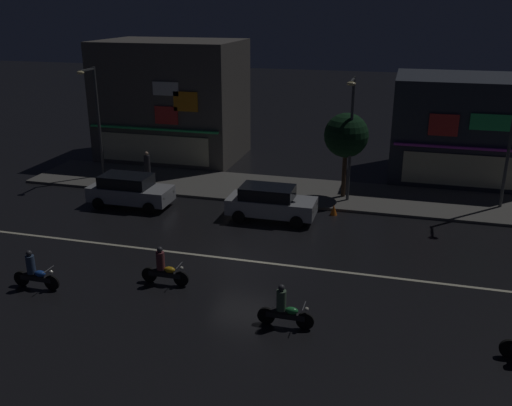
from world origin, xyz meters
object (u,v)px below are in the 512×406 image
object	(u,v)px
traffic_cone	(334,210)
pedestrian_on_sidewalk	(148,169)
streetlamp_mid	(351,129)
parked_car_trailing	(130,190)
motorcycle_lead	(284,309)
streetlamp_west	(96,113)
parked_car_near_kerb	(270,202)
motorcycle_opposite_lane	(163,269)
motorcycle_trailing_far	(34,272)

from	to	relation	value
traffic_cone	pedestrian_on_sidewalk	bearing A→B (deg)	169.90
pedestrian_on_sidewalk	traffic_cone	world-z (taller)	pedestrian_on_sidewalk
streetlamp_mid	parked_car_trailing	xyz separation A→B (m)	(-10.94, -3.30, -3.14)
streetlamp_mid	motorcycle_lead	xyz separation A→B (m)	(-0.65, -12.55, -3.38)
streetlamp_west	parked_car_near_kerb	distance (m)	12.50
motorcycle_opposite_lane	streetlamp_west	bearing A→B (deg)	-49.81
streetlamp_mid	parked_car_trailing	bearing A→B (deg)	-163.23
parked_car_trailing	motorcycle_lead	size ratio (longest dim) A/B	2.26
streetlamp_west	parked_car_trailing	xyz separation A→B (m)	(3.93, -3.93, -3.14)
pedestrian_on_sidewalk	traffic_cone	distance (m)	11.29
motorcycle_lead	motorcycle_trailing_far	bearing A→B (deg)	-8.77
motorcycle_opposite_lane	motorcycle_trailing_far	size ratio (longest dim) A/B	1.00
pedestrian_on_sidewalk	streetlamp_mid	bearing A→B (deg)	108.37
streetlamp_west	parked_car_trailing	bearing A→B (deg)	-45.05
streetlamp_mid	motorcycle_opposite_lane	world-z (taller)	streetlamp_mid
streetlamp_west	streetlamp_mid	size ratio (longest dim) A/B	1.00
pedestrian_on_sidewalk	traffic_cone	xyz separation A→B (m)	(11.09, -1.98, -0.75)
streetlamp_mid	pedestrian_on_sidewalk	size ratio (longest dim) A/B	3.42
motorcycle_opposite_lane	traffic_cone	xyz separation A→B (m)	(5.23, 9.00, -0.36)
streetlamp_mid	parked_car_near_kerb	size ratio (longest dim) A/B	1.51
parked_car_near_kerb	parked_car_trailing	world-z (taller)	same
streetlamp_west	pedestrian_on_sidewalk	xyz separation A→B (m)	(3.33, -0.52, -2.98)
parked_car_trailing	parked_car_near_kerb	bearing A→B (deg)	-179.43
motorcycle_lead	motorcycle_trailing_far	size ratio (longest dim) A/B	1.00
streetlamp_mid	motorcycle_trailing_far	xyz separation A→B (m)	(-10.18, -12.40, -3.38)
parked_car_near_kerb	motorcycle_trailing_far	size ratio (longest dim) A/B	2.26
streetlamp_west	streetlamp_mid	world-z (taller)	streetlamp_mid
streetlamp_mid	motorcycle_lead	size ratio (longest dim) A/B	3.42
parked_car_trailing	traffic_cone	distance (m)	10.61
motorcycle_lead	parked_car_near_kerb	bearing A→B (deg)	-81.46
motorcycle_lead	traffic_cone	world-z (taller)	motorcycle_lead
streetlamp_west	traffic_cone	distance (m)	15.10
streetlamp_mid	traffic_cone	size ratio (longest dim) A/B	11.80
motorcycle_lead	motorcycle_trailing_far	xyz separation A→B (m)	(-9.53, 0.16, 0.00)
streetlamp_west	parked_car_trailing	world-z (taller)	streetlamp_west
streetlamp_mid	pedestrian_on_sidewalk	bearing A→B (deg)	179.40
motorcycle_lead	motorcycle_trailing_far	world-z (taller)	same
streetlamp_mid	motorcycle_lead	world-z (taller)	streetlamp_mid
pedestrian_on_sidewalk	motorcycle_lead	distance (m)	16.71
parked_car_near_kerb	traffic_cone	world-z (taller)	parked_car_near_kerb
parked_car_near_kerb	motorcycle_opposite_lane	distance (m)	7.97
pedestrian_on_sidewalk	motorcycle_lead	size ratio (longest dim) A/B	1.00
streetlamp_mid	traffic_cone	bearing A→B (deg)	-103.54
pedestrian_on_sidewalk	parked_car_trailing	size ratio (longest dim) A/B	0.44
motorcycle_lead	streetlamp_mid	bearing A→B (deg)	-100.79
streetlamp_mid	motorcycle_opposite_lane	xyz separation A→B (m)	(-5.68, -10.85, -3.38)
streetlamp_west	motorcycle_opposite_lane	size ratio (longest dim) A/B	3.41
streetlamp_mid	parked_car_near_kerb	bearing A→B (deg)	-136.48
pedestrian_on_sidewalk	motorcycle_trailing_far	xyz separation A→B (m)	(1.35, -12.52, -0.39)
motorcycle_lead	motorcycle_opposite_lane	size ratio (longest dim) A/B	1.00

